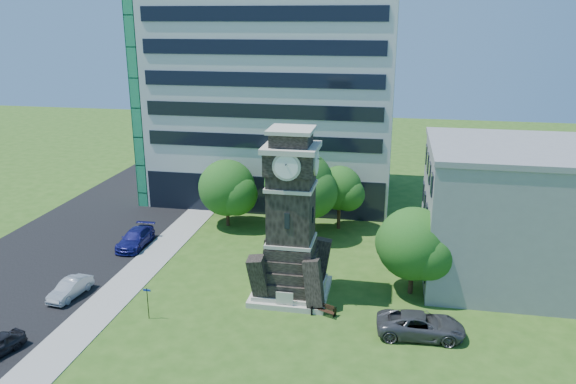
% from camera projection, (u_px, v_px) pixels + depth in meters
% --- Properties ---
extents(ground, '(160.00, 160.00, 0.00)m').
position_uv_depth(ground, '(244.00, 303.00, 39.55)').
color(ground, '#2B5217').
rests_on(ground, ground).
extents(sidewalk, '(3.00, 70.00, 0.06)m').
position_uv_depth(sidewalk, '(148.00, 263.00, 45.93)').
color(sidewalk, gray).
rests_on(sidewalk, ground).
extents(street, '(14.00, 80.00, 0.02)m').
position_uv_depth(street, '(54.00, 255.00, 47.46)').
color(street, black).
rests_on(street, ground).
extents(clock_tower, '(5.40, 5.40, 12.22)m').
position_uv_depth(clock_tower, '(291.00, 226.00, 39.31)').
color(clock_tower, beige).
rests_on(clock_tower, ground).
extents(office_tall, '(26.20, 15.11, 28.60)m').
position_uv_depth(office_tall, '(275.00, 67.00, 60.13)').
color(office_tall, silver).
rests_on(office_tall, ground).
extents(office_low, '(15.20, 12.20, 10.40)m').
position_uv_depth(office_low, '(529.00, 214.00, 41.92)').
color(office_low, gray).
rests_on(office_low, ground).
extents(car_street_mid, '(1.74, 3.95, 1.26)m').
position_uv_depth(car_street_mid, '(70.00, 289.00, 40.29)').
color(car_street_mid, '#96999D').
rests_on(car_street_mid, ground).
extents(car_street_north, '(2.17, 5.10, 1.46)m').
position_uv_depth(car_street_north, '(135.00, 238.00, 49.20)').
color(car_street_north, navy).
rests_on(car_street_north, ground).
extents(car_east_lot, '(5.64, 2.84, 1.53)m').
position_uv_depth(car_east_lot, '(421.00, 325.00, 35.25)').
color(car_east_lot, '#424347').
rests_on(car_east_lot, ground).
extents(park_bench, '(1.59, 0.42, 0.82)m').
position_uv_depth(park_bench, '(324.00, 309.00, 37.83)').
color(park_bench, black).
rests_on(park_bench, ground).
extents(street_sign, '(0.53, 0.05, 2.23)m').
position_uv_depth(street_sign, '(148.00, 300.00, 37.10)').
color(street_sign, black).
rests_on(street_sign, ground).
extents(tree_nw, '(5.91, 5.37, 6.52)m').
position_uv_depth(tree_nw, '(228.00, 189.00, 53.20)').
color(tree_nw, '#332114').
rests_on(tree_nw, ground).
extents(tree_nc, '(6.85, 6.23, 8.12)m').
position_uv_depth(tree_nc, '(300.00, 186.00, 50.38)').
color(tree_nc, '#332114').
rests_on(tree_nc, ground).
extents(tree_ne, '(4.60, 4.18, 6.12)m').
position_uv_depth(tree_ne, '(340.00, 190.00, 52.43)').
color(tree_ne, '#332114').
rests_on(tree_ne, ground).
extents(tree_east, '(5.76, 5.24, 6.51)m').
position_uv_depth(tree_east, '(414.00, 246.00, 39.88)').
color(tree_east, '#332114').
rests_on(tree_east, ground).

